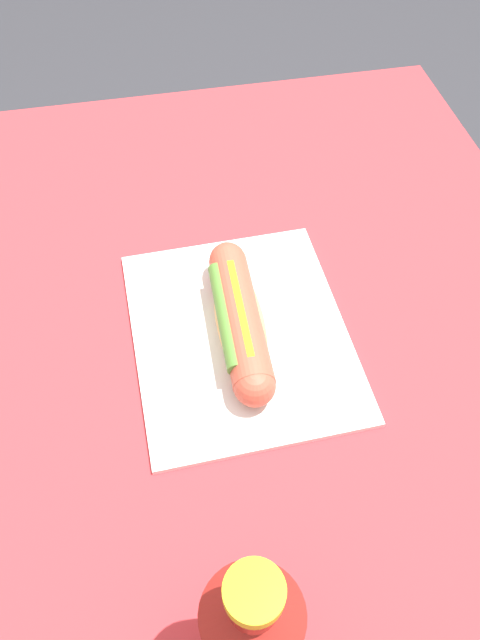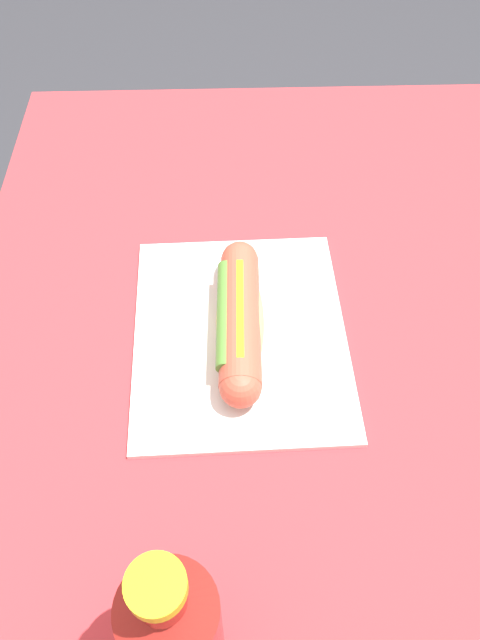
% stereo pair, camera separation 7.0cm
% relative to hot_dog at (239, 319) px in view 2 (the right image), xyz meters
% --- Properties ---
extents(ground_plane, '(6.00, 6.00, 0.00)m').
position_rel_hot_dog_xyz_m(ground_plane, '(-0.07, -0.05, -0.78)').
color(ground_plane, '#2D2D33').
rests_on(ground_plane, ground).
extents(dining_table, '(1.20, 0.78, 0.74)m').
position_rel_hot_dog_xyz_m(dining_table, '(-0.07, -0.05, -0.17)').
color(dining_table, brown).
rests_on(dining_table, ground).
extents(paper_wrapper, '(0.31, 0.26, 0.01)m').
position_rel_hot_dog_xyz_m(paper_wrapper, '(-0.00, -0.00, -0.03)').
color(paper_wrapper, silver).
rests_on(paper_wrapper, dining_table).
extents(hot_dog, '(0.23, 0.06, 0.05)m').
position_rel_hot_dog_xyz_m(hot_dog, '(0.00, 0.00, 0.00)').
color(hot_dog, tan).
rests_on(hot_dog, paper_wrapper).
extents(soda_bottle, '(0.07, 0.07, 0.23)m').
position_rel_hot_dog_xyz_m(soda_bottle, '(-0.34, 0.06, 0.07)').
color(soda_bottle, maroon).
rests_on(soda_bottle, dining_table).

